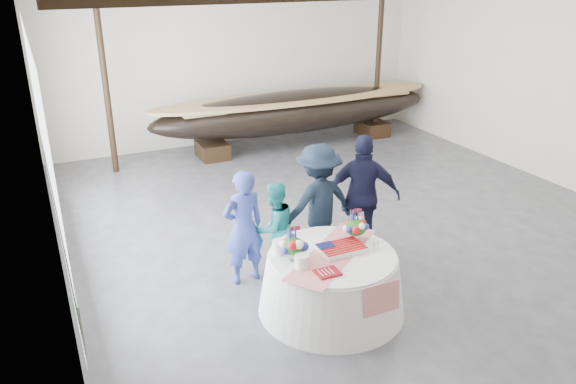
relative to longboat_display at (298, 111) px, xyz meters
name	(u,v)px	position (x,y,z in m)	size (l,w,h in m)	color
floor	(358,227)	(-1.13, -4.85, -0.92)	(10.00, 12.00, 0.01)	#3D3D42
wall_back	(239,55)	(-1.13, 1.15, 1.33)	(10.00, 0.02, 4.50)	silver
wall_left	(41,143)	(-6.13, -4.85, 1.33)	(0.02, 12.00, 4.50)	silver
wall_right	(576,80)	(3.87, -4.85, 1.33)	(0.02, 12.00, 4.50)	silver
open_bay	(46,152)	(-6.07, -3.85, 0.91)	(0.03, 7.00, 3.20)	silver
longboat_display	(298,111)	(0.00, 0.00, 0.00)	(7.69, 1.54, 1.44)	black
banquet_table	(332,282)	(-2.85, -6.91, -0.49)	(2.00, 2.00, 0.86)	silver
tabletop_items	(325,242)	(-2.91, -6.81, 0.08)	(1.81, 1.55, 0.40)	red
guest_woman_blue	(244,227)	(-3.65, -5.70, -0.04)	(0.64, 0.42, 1.77)	navy
guest_woman_teal	(274,228)	(-3.12, -5.60, -0.20)	(0.70, 0.55, 1.44)	teal
guest_man_left	(318,204)	(-2.35, -5.56, 0.04)	(1.25, 0.72, 1.93)	black
guest_man_right	(363,196)	(-1.60, -5.66, 0.08)	(1.18, 0.49, 2.01)	black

